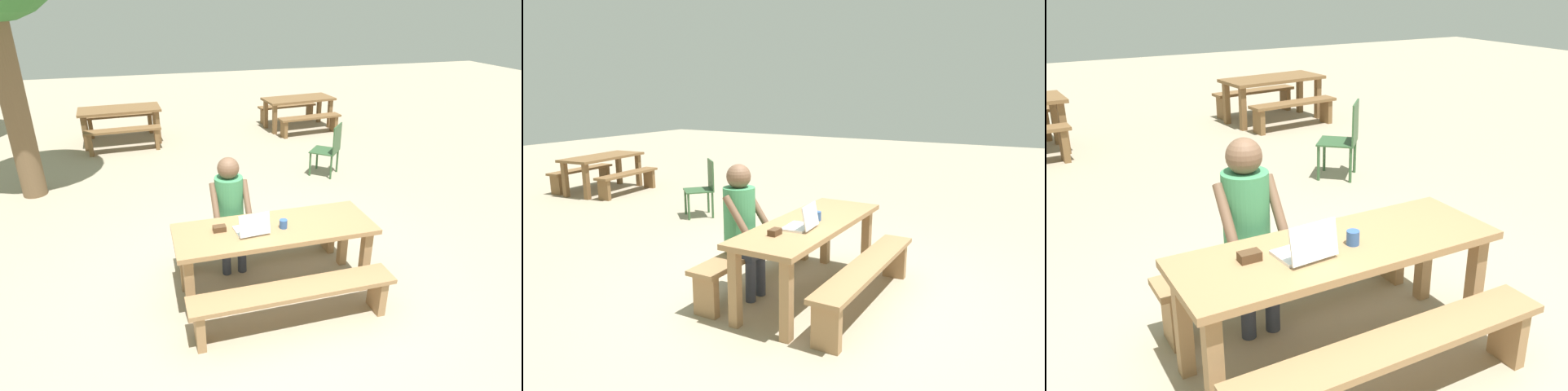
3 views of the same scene
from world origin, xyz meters
TOP-DOWN VIEW (x-y plane):
  - ground_plane at (0.00, 0.00)m, footprint 30.00×30.00m
  - picnic_table_front at (0.00, 0.00)m, footprint 2.04×0.71m
  - bench_near at (0.00, -0.60)m, footprint 1.98×0.30m
  - bench_far at (0.00, 0.60)m, footprint 1.98×0.30m
  - laptop at (-0.25, -0.05)m, footprint 0.33×0.29m
  - small_pouch at (-0.55, 0.07)m, footprint 0.13×0.08m
  - coffee_mug at (0.08, -0.04)m, footprint 0.08×0.08m
  - person_seated at (-0.34, 0.57)m, footprint 0.42×0.41m
  - plastic_chair at (1.92, 2.90)m, footprint 0.62×0.62m
  - picnic_table_mid at (2.46, 5.91)m, footprint 1.71×0.90m
  - bench_mid_south at (2.52, 5.30)m, footprint 1.51×0.45m
  - bench_mid_north at (2.40, 6.52)m, footprint 1.51×0.45m

SIDE VIEW (x-z plane):
  - ground_plane at x=0.00m, z-range 0.00..0.00m
  - bench_mid_south at x=2.52m, z-range 0.10..0.53m
  - bench_mid_north at x=2.40m, z-range 0.10..0.53m
  - bench_near at x=0.00m, z-range 0.12..0.56m
  - bench_far at x=0.00m, z-range 0.12..0.56m
  - plastic_chair at x=1.92m, z-range 0.03..0.95m
  - picnic_table_mid at x=2.46m, z-range 0.24..0.96m
  - picnic_table_front at x=0.00m, z-range 0.26..1.03m
  - person_seated at x=-0.34m, z-range 0.12..1.45m
  - small_pouch at x=-0.55m, z-range 0.76..0.82m
  - coffee_mug at x=0.08m, z-range 0.76..0.85m
  - laptop at x=-0.25m, z-range 0.70..0.94m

